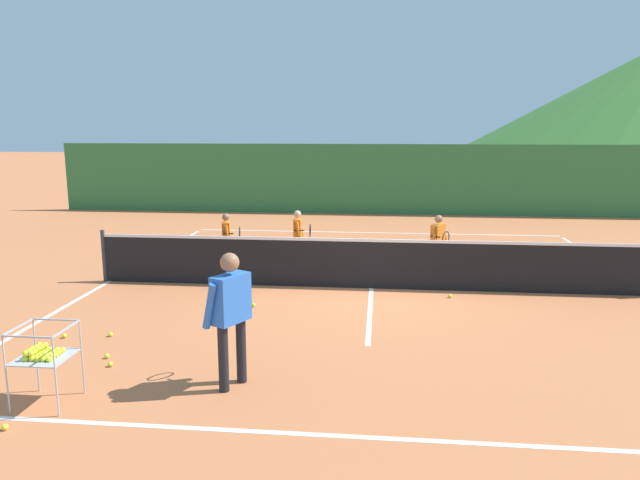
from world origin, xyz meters
TOP-DOWN VIEW (x-y plane):
  - ground_plane at (0.00, 0.00)m, footprint 120.00×120.00m
  - line_baseline_near at (0.00, -5.56)m, footprint 10.55×0.08m
  - line_baseline_far at (0.00, 6.11)m, footprint 10.55×0.08m
  - line_sideline_west at (-5.28, 0.00)m, footprint 0.08×11.67m
  - line_service_center at (0.00, 0.00)m, footprint 0.08×6.11m
  - tennis_net at (0.00, 0.00)m, footprint 10.81×0.08m
  - instructor at (-1.58, -4.52)m, footprint 0.52×0.82m
  - student_0 at (-3.21, 1.44)m, footprint 0.49×0.54m
  - student_1 at (-1.70, 1.98)m, footprint 0.42×0.58m
  - student_2 at (1.38, 1.46)m, footprint 0.42×0.69m
  - ball_cart at (-3.56, -5.18)m, footprint 0.58×0.58m
  - tennis_ball_0 at (-3.49, -3.87)m, footprint 0.07×0.07m
  - tennis_ball_1 at (-3.66, -5.79)m, footprint 0.07×0.07m
  - tennis_ball_2 at (-4.47, -3.19)m, footprint 0.07×0.07m
  - tennis_ball_3 at (1.44, -0.49)m, footprint 0.07×0.07m
  - tennis_ball_4 at (-2.01, -1.41)m, footprint 0.07×0.07m
  - tennis_ball_5 at (-3.31, -4.13)m, footprint 0.07×0.07m
  - tennis_ball_6 at (-3.82, -3.06)m, footprint 0.07×0.07m
  - windscreen_fence at (0.00, 9.97)m, footprint 23.21×0.08m

SIDE VIEW (x-z plane):
  - ground_plane at x=0.00m, z-range 0.00..0.00m
  - line_baseline_near at x=0.00m, z-range 0.00..0.01m
  - line_baseline_far at x=0.00m, z-range 0.00..0.01m
  - line_sideline_west at x=-5.28m, z-range 0.00..0.01m
  - line_service_center at x=0.00m, z-range 0.00..0.01m
  - tennis_ball_0 at x=-3.49m, z-range 0.00..0.07m
  - tennis_ball_1 at x=-3.66m, z-range 0.00..0.07m
  - tennis_ball_2 at x=-4.47m, z-range 0.00..0.07m
  - tennis_ball_3 at x=1.44m, z-range 0.00..0.07m
  - tennis_ball_4 at x=-2.01m, z-range 0.00..0.07m
  - tennis_ball_5 at x=-3.31m, z-range 0.00..0.07m
  - tennis_ball_6 at x=-3.82m, z-range 0.00..0.07m
  - tennis_net at x=0.00m, z-range -0.03..1.02m
  - ball_cart at x=-3.56m, z-range 0.14..1.04m
  - student_0 at x=-3.21m, z-range 0.12..1.33m
  - student_1 at x=-1.70m, z-range 0.12..1.34m
  - student_2 at x=1.38m, z-range 0.13..1.36m
  - instructor at x=-1.58m, z-range 0.16..1.80m
  - windscreen_fence at x=0.00m, z-range 0.00..2.49m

